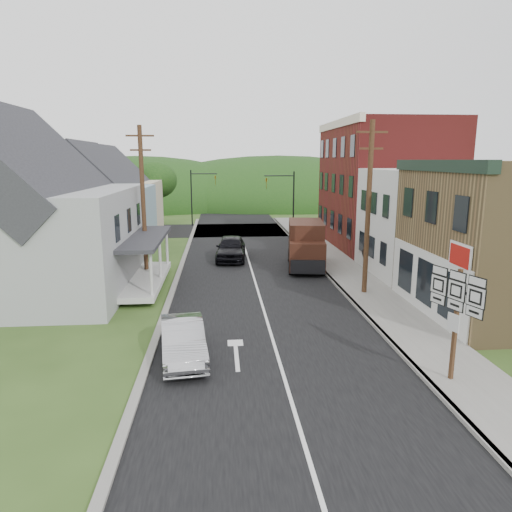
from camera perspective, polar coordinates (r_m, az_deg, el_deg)
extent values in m
plane|color=#2D4719|center=(20.70, 1.32, -7.96)|extent=(120.00, 120.00, 0.00)
cube|color=black|center=(30.26, -0.63, -1.54)|extent=(9.00, 90.00, 0.02)
cube|color=black|center=(46.94, -2.09, 3.28)|extent=(60.00, 9.00, 0.02)
cube|color=slate|center=(29.33, 11.23, -2.06)|extent=(2.80, 55.00, 0.15)
cube|color=slate|center=(28.99, 8.66, -2.12)|extent=(0.20, 55.00, 0.15)
cube|color=slate|center=(28.36, -9.77, -2.51)|extent=(0.30, 55.00, 0.12)
cube|color=silver|center=(30.23, 21.65, 3.87)|extent=(8.00, 7.00, 6.50)
cube|color=maroon|center=(38.79, 15.67, 8.46)|extent=(8.00, 12.00, 10.00)
cube|color=#A0A2A5|center=(27.58, -25.74, 1.78)|extent=(10.00, 12.00, 5.50)
cube|color=#7D98AA|center=(37.72, -18.39, 4.39)|extent=(7.00, 8.00, 5.00)
cube|color=#C3B197|center=(46.56, -16.42, 5.83)|extent=(7.00, 8.00, 5.00)
cylinder|color=#472D19|center=(24.24, 13.84, 5.56)|extent=(0.26, 0.26, 9.00)
cube|color=#472D19|center=(24.15, 14.31, 14.79)|extent=(1.60, 0.10, 0.10)
cube|color=#472D19|center=(24.11, 14.21, 12.89)|extent=(1.20, 0.10, 0.10)
cylinder|color=#472D19|center=(27.84, -13.91, 6.33)|extent=(0.26, 0.26, 9.00)
cube|color=#472D19|center=(27.76, -14.32, 14.37)|extent=(1.60, 0.10, 0.10)
cube|color=#472D19|center=(27.73, -14.24, 12.72)|extent=(1.20, 0.10, 0.10)
cylinder|color=black|center=(43.63, 4.71, 6.56)|extent=(0.14, 0.14, 6.00)
cylinder|color=black|center=(43.26, 2.91, 9.99)|extent=(2.80, 0.10, 0.10)
imported|color=olive|center=(43.15, 1.30, 9.06)|extent=(0.16, 0.20, 1.00)
cylinder|color=black|center=(50.11, -8.06, 7.17)|extent=(0.14, 0.14, 6.00)
cylinder|color=black|center=(49.91, -6.52, 10.18)|extent=(2.80, 0.10, 0.10)
imported|color=olive|center=(49.91, -5.11, 9.40)|extent=(0.16, 0.20, 1.00)
cylinder|color=#382616|center=(43.11, -27.85, 4.33)|extent=(0.36, 0.36, 4.76)
ellipsoid|color=black|center=(42.87, -28.31, 9.06)|extent=(5.80, 5.80, 4.93)
cylinder|color=#382616|center=(52.08, -12.36, 6.04)|extent=(0.36, 0.36, 3.92)
ellipsoid|color=black|center=(51.88, -12.50, 9.27)|extent=(4.80, 4.80, 4.08)
ellipsoid|color=black|center=(74.72, -3.07, 6.48)|extent=(90.00, 30.00, 16.00)
imported|color=#A8A8AD|center=(16.84, -9.12, -10.34)|extent=(2.03, 4.42, 1.40)
imported|color=black|center=(32.68, -3.14, 0.99)|extent=(2.40, 5.16, 1.71)
cube|color=black|center=(30.70, 6.21, 1.77)|extent=(2.75, 4.46, 2.76)
cube|color=black|center=(28.36, 6.43, -0.06)|extent=(2.38, 1.81, 1.81)
cube|color=black|center=(28.40, 6.45, 1.52)|extent=(2.14, 1.41, 0.05)
cube|color=black|center=(27.68, 6.50, -1.37)|extent=(2.10, 0.43, 0.86)
cylinder|color=black|center=(28.59, 4.38, -1.49)|extent=(0.38, 0.89, 0.86)
cylinder|color=black|center=(28.70, 8.38, -1.53)|extent=(0.38, 0.89, 0.86)
cylinder|color=black|center=(32.31, 4.26, 0.07)|extent=(0.38, 0.89, 0.86)
cylinder|color=black|center=(32.41, 7.81, 0.03)|extent=(0.38, 0.89, 0.86)
cube|color=#472D19|center=(15.75, 23.67, -7.93)|extent=(0.14, 0.14, 3.62)
cube|color=black|center=(15.38, 23.86, -3.96)|extent=(0.69, 1.98, 0.08)
cube|color=silver|center=(14.77, 25.92, -2.90)|extent=(0.20, 0.55, 0.23)
cube|color=silver|center=(14.88, 25.76, -4.64)|extent=(0.21, 0.60, 0.57)
cube|color=silver|center=(15.01, 25.60, -6.35)|extent=(0.20, 0.55, 0.29)
cube|color=silver|center=(15.24, 23.90, -2.30)|extent=(0.20, 0.55, 0.23)
cube|color=silver|center=(15.35, 23.75, -3.98)|extent=(0.21, 0.60, 0.57)
cube|color=silver|center=(15.47, 23.61, -5.64)|extent=(0.20, 0.55, 0.29)
cube|color=silver|center=(15.72, 21.99, -1.72)|extent=(0.20, 0.55, 0.23)
cube|color=silver|center=(15.83, 21.86, -3.36)|extent=(0.21, 0.60, 0.57)
cube|color=silver|center=(15.95, 21.73, -4.98)|extent=(0.20, 0.55, 0.29)
cube|color=silver|center=(15.65, 23.43, -7.64)|extent=(0.17, 0.45, 0.57)
cylinder|color=black|center=(24.95, 13.35, -1.74)|extent=(0.06, 0.06, 2.28)
cube|color=black|center=(24.73, 13.32, 0.39)|extent=(0.02, 0.67, 0.67)
cube|color=#F4AA0C|center=(24.74, 13.35, 0.39)|extent=(0.03, 0.60, 0.60)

